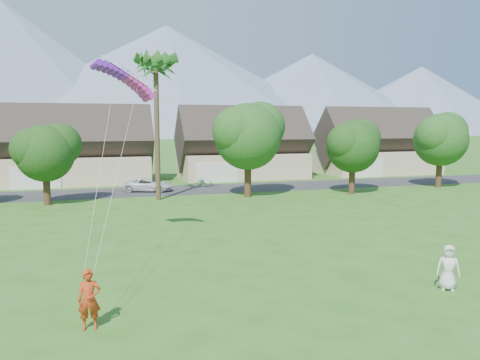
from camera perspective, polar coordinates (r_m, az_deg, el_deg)
name	(u,v)px	position (r m, az deg, el deg)	size (l,w,h in m)	color
ground	(333,342)	(15.21, 11.25, -18.84)	(500.00, 500.00, 0.00)	#2D6019
street	(172,190)	(47.02, -8.24, -1.26)	(90.00, 7.00, 0.01)	#2D2D30
kite_flyer	(89,300)	(16.14, -17.91, -13.70)	(0.72, 0.47, 1.97)	#B13514
watcher	(448,267)	(20.58, 24.05, -9.70)	(0.89, 0.58, 1.82)	silver
parked_car	(148,185)	(46.67, -11.12, -0.58)	(2.16, 4.68, 1.30)	silver
mountain_ridge	(132,84)	(273.56, -12.97, 11.36)	(540.00, 240.00, 70.00)	slate
houses_row	(165,151)	(55.63, -9.11, 3.52)	(72.75, 8.19, 8.86)	beige
tree_row	(168,144)	(40.41, -8.75, 4.37)	(62.27, 6.67, 8.45)	#47301C
fan_palm	(156,62)	(41.19, -10.25, 14.03)	(3.00, 3.00, 13.80)	#4C3D26
parafoil_kite	(126,77)	(25.06, -13.78, 12.12)	(3.52, 1.40, 0.50)	purple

